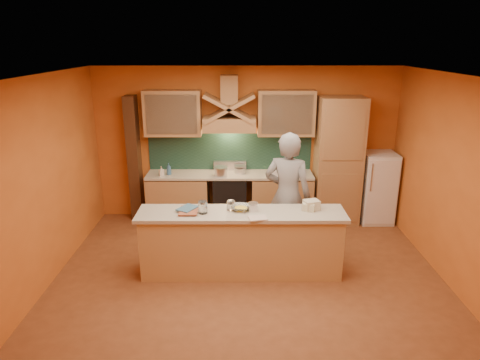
{
  "coord_description": "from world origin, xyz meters",
  "views": [
    {
      "loc": [
        -0.13,
        -5.21,
        3.2
      ],
      "look_at": [
        -0.12,
        0.9,
        1.22
      ],
      "focal_mm": 32.0,
      "sensor_mm": 36.0,
      "label": 1
    }
  ],
  "objects_px": {
    "person": "(287,196)",
    "fridge": "(377,187)",
    "stove": "(230,198)",
    "mixing_bowl": "(241,208)",
    "kitchen_scale": "(253,207)"
  },
  "relations": [
    {
      "from": "person",
      "to": "fridge",
      "type": "bearing_deg",
      "value": -123.54
    },
    {
      "from": "stove",
      "to": "mixing_bowl",
      "type": "height_order",
      "value": "mixing_bowl"
    },
    {
      "from": "person",
      "to": "mixing_bowl",
      "type": "xyz_separation_m",
      "value": [
        -0.71,
        -0.48,
        -0.0
      ]
    },
    {
      "from": "person",
      "to": "mixing_bowl",
      "type": "relative_size",
      "value": 7.2
    },
    {
      "from": "person",
      "to": "mixing_bowl",
      "type": "distance_m",
      "value": 0.85
    },
    {
      "from": "kitchen_scale",
      "to": "person",
      "type": "bearing_deg",
      "value": 40.37
    },
    {
      "from": "kitchen_scale",
      "to": "mixing_bowl",
      "type": "xyz_separation_m",
      "value": [
        -0.17,
        0.02,
        -0.01
      ]
    },
    {
      "from": "fridge",
      "to": "mixing_bowl",
      "type": "xyz_separation_m",
      "value": [
        -2.51,
        -1.83,
        0.33
      ]
    },
    {
      "from": "stove",
      "to": "fridge",
      "type": "height_order",
      "value": "fridge"
    },
    {
      "from": "fridge",
      "to": "person",
      "type": "bearing_deg",
      "value": -143.13
    },
    {
      "from": "stove",
      "to": "mixing_bowl",
      "type": "relative_size",
      "value": 3.31
    },
    {
      "from": "mixing_bowl",
      "to": "kitchen_scale",
      "type": "bearing_deg",
      "value": -6.18
    },
    {
      "from": "kitchen_scale",
      "to": "mixing_bowl",
      "type": "relative_size",
      "value": 0.41
    },
    {
      "from": "stove",
      "to": "kitchen_scale",
      "type": "bearing_deg",
      "value": -78.84
    },
    {
      "from": "fridge",
      "to": "person",
      "type": "distance_m",
      "value": 2.27
    }
  ]
}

